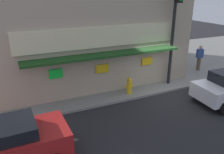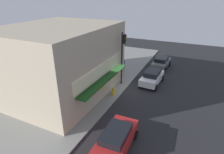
{
  "view_description": "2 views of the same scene",
  "coord_description": "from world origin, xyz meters",
  "views": [
    {
      "loc": [
        -7.55,
        -9.49,
        5.45
      ],
      "look_at": [
        -2.83,
        0.87,
        1.12
      ],
      "focal_mm": 37.13,
      "sensor_mm": 36.0,
      "label": 1
    },
    {
      "loc": [
        -16.81,
        -6.25,
        9.45
      ],
      "look_at": [
        -0.59,
        1.37,
        1.43
      ],
      "focal_mm": 29.63,
      "sensor_mm": 36.0,
      "label": 2
    }
  ],
  "objects": [
    {
      "name": "parked_car_white",
      "position": [
        2.6,
        -2.2,
        0.82
      ],
      "size": [
        4.17,
        2.21,
        1.58
      ],
      "color": "silver",
      "rests_on": "ground_plane"
    },
    {
      "name": "parked_car_grey",
      "position": [
        8.12,
        -2.14,
        0.8
      ],
      "size": [
        4.13,
        2.2,
        1.53
      ],
      "color": "slate",
      "rests_on": "ground_plane"
    },
    {
      "name": "corner_building",
      "position": [
        -3.16,
        5.9,
        3.48
      ],
      "size": [
        11.45,
        10.16,
        6.72
      ],
      "color": "tan",
      "rests_on": "sidewalk"
    },
    {
      "name": "trash_can",
      "position": [
        0.2,
        2.29,
        0.51
      ],
      "size": [
        0.47,
        0.47,
        0.78
      ],
      "primitive_type": "cylinder",
      "color": "#2D2D2D",
      "rests_on": "sidewalk"
    },
    {
      "name": "fire_hydrant",
      "position": [
        -1.92,
        0.61,
        0.56
      ],
      "size": [
        0.51,
        0.27,
        0.91
      ],
      "color": "gold",
      "rests_on": "sidewalk"
    },
    {
      "name": "ground_plane",
      "position": [
        0.0,
        0.0,
        0.0
      ],
      "size": [
        49.59,
        49.59,
        0.0
      ],
      "primitive_type": "plane",
      "color": "#232326"
    },
    {
      "name": "pedestrian",
      "position": [
        4.37,
        2.05,
        1.09
      ],
      "size": [
        0.57,
        0.4,
        1.75
      ],
      "color": "brown",
      "rests_on": "sidewalk"
    },
    {
      "name": "parked_car_red",
      "position": [
        -8.32,
        -2.53,
        0.82
      ],
      "size": [
        4.44,
        2.11,
        1.56
      ],
      "color": "#AD1E1E",
      "rests_on": "ground_plane"
    },
    {
      "name": "traffic_light",
      "position": [
        0.93,
        0.81,
        3.81
      ],
      "size": [
        0.32,
        0.58,
        5.81
      ],
      "color": "black",
      "rests_on": "sidewalk"
    },
    {
      "name": "sidewalk",
      "position": [
        0.0,
        5.23,
        0.06
      ],
      "size": [
        33.06,
        10.45,
        0.12
      ],
      "primitive_type": "cube",
      "color": "gray",
      "rests_on": "ground_plane"
    }
  ]
}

